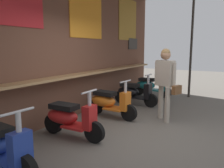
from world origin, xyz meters
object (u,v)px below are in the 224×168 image
(scooter_blue, at_px, (0,145))
(shopper_with_handbag, at_px, (165,77))
(scooter_black, at_px, (133,92))
(scooter_teal, at_px, (150,86))
(scooter_orange, at_px, (109,102))
(scooter_red, at_px, (69,118))

(scooter_blue, height_order, shopper_with_handbag, shopper_with_handbag)
(scooter_blue, relative_size, scooter_black, 1.00)
(scooter_teal, bearing_deg, scooter_blue, -91.36)
(scooter_orange, bearing_deg, scooter_blue, -86.40)
(scooter_blue, xyz_separation_m, scooter_red, (1.46, 0.00, 0.00))
(shopper_with_handbag, bearing_deg, scooter_red, 165.90)
(scooter_orange, distance_m, shopper_with_handbag, 1.51)
(scooter_orange, bearing_deg, scooter_black, 93.60)
(scooter_orange, bearing_deg, scooter_red, -86.41)
(scooter_red, bearing_deg, scooter_blue, -91.44)
(scooter_orange, xyz_separation_m, scooter_black, (1.45, 0.00, 0.00))
(scooter_black, xyz_separation_m, shopper_with_handbag, (-1.01, -1.29, 0.66))
(scooter_black, bearing_deg, scooter_orange, -88.38)
(scooter_blue, xyz_separation_m, scooter_teal, (5.84, 0.00, 0.00))
(shopper_with_handbag, bearing_deg, scooter_black, 71.45)
(scooter_blue, xyz_separation_m, scooter_orange, (2.95, 0.00, 0.00))
(scooter_blue, height_order, scooter_red, same)
(scooter_blue, relative_size, scooter_teal, 1.00)
(scooter_orange, distance_m, scooter_black, 1.45)
(shopper_with_handbag, bearing_deg, scooter_orange, 128.35)
(scooter_teal, height_order, shopper_with_handbag, shopper_with_handbag)
(scooter_blue, xyz_separation_m, shopper_with_handbag, (3.39, -1.29, 0.66))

